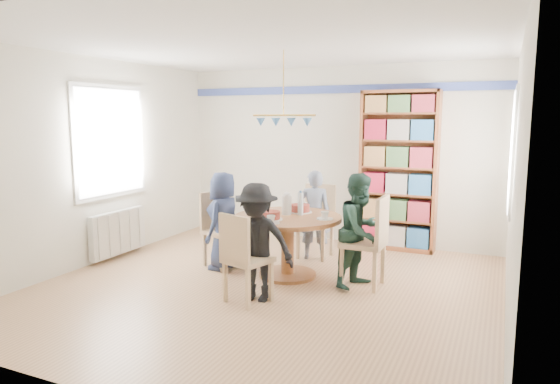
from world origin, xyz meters
The scene contains 14 objects.
ground centered at (0.00, 0.00, 0.00)m, with size 5.00×5.00×0.00m, color tan.
room_shell centered at (-0.26, 0.87, 1.65)m, with size 5.00×5.00×5.00m.
radiator centered at (-2.42, 0.30, 0.35)m, with size 0.12×1.00×0.60m.
dining_table centered at (0.06, 0.49, 0.56)m, with size 1.30×1.30×0.75m.
chair_left centered at (-0.94, 0.55, 0.53)m, with size 0.55×0.55×0.97m.
chair_right centered at (1.08, 0.52, 0.58)m, with size 0.47×0.47×1.05m.
chair_far centered at (0.08, 1.50, 0.55)m, with size 0.45×0.45×1.00m.
chair_near centered at (0.00, -0.54, 0.53)m, with size 0.53×0.53×0.95m.
person_left centered at (-0.81, 0.44, 0.62)m, with size 0.61×0.40×1.25m, color #1C243D.
person_right centered at (0.96, 0.50, 0.65)m, with size 0.64×0.50×1.31m, color #183127.
person_far centered at (0.09, 1.35, 0.61)m, with size 0.45×0.29×1.22m, color gray.
person_near centered at (0.09, -0.39, 0.63)m, with size 0.81×0.47×1.25m, color black.
bookshelf centered at (1.01, 2.34, 1.14)m, with size 1.10×0.33×2.31m.
tableware centered at (0.04, 0.52, 0.82)m, with size 1.14×1.14×0.30m.
Camera 1 is at (2.41, -4.92, 1.92)m, focal length 32.00 mm.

